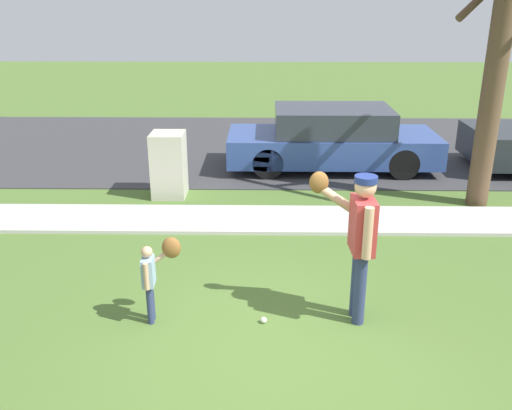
{
  "coord_description": "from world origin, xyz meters",
  "views": [
    {
      "loc": [
        -0.22,
        -5.18,
        3.61
      ],
      "look_at": [
        -0.33,
        1.73,
        1.0
      ],
      "focal_mm": 39.19,
      "sensor_mm": 36.0,
      "label": 1
    }
  ],
  "objects_px": {
    "person_child": "(156,269)",
    "street_tree_near": "(498,57)",
    "parked_wagon_blue": "(332,139)",
    "baseball": "(264,320)",
    "utility_cabinet": "(169,165)",
    "person_adult": "(358,233)"
  },
  "relations": [
    {
      "from": "utility_cabinet",
      "to": "street_tree_near",
      "type": "height_order",
      "value": "street_tree_near"
    },
    {
      "from": "parked_wagon_blue",
      "to": "person_child",
      "type": "bearing_deg",
      "value": 66.33
    },
    {
      "from": "person_adult",
      "to": "utility_cabinet",
      "type": "xyz_separation_m",
      "value": [
        -2.86,
        4.28,
        -0.5
      ]
    },
    {
      "from": "person_adult",
      "to": "street_tree_near",
      "type": "xyz_separation_m",
      "value": [
        2.84,
        3.9,
        1.52
      ]
    },
    {
      "from": "street_tree_near",
      "to": "person_child",
      "type": "bearing_deg",
      "value": -142.36
    },
    {
      "from": "utility_cabinet",
      "to": "street_tree_near",
      "type": "relative_size",
      "value": 0.25
    },
    {
      "from": "baseball",
      "to": "utility_cabinet",
      "type": "height_order",
      "value": "utility_cabinet"
    },
    {
      "from": "person_adult",
      "to": "person_child",
      "type": "bearing_deg",
      "value": -0.63
    },
    {
      "from": "person_adult",
      "to": "baseball",
      "type": "height_order",
      "value": "person_adult"
    },
    {
      "from": "parked_wagon_blue",
      "to": "person_adult",
      "type": "bearing_deg",
      "value": 86.2
    },
    {
      "from": "baseball",
      "to": "street_tree_near",
      "type": "xyz_separation_m",
      "value": [
        3.9,
        4.03,
        2.6
      ]
    },
    {
      "from": "baseball",
      "to": "parked_wagon_blue",
      "type": "height_order",
      "value": "parked_wagon_blue"
    },
    {
      "from": "person_adult",
      "to": "parked_wagon_blue",
      "type": "xyz_separation_m",
      "value": [
        0.41,
        6.12,
        -0.45
      ]
    },
    {
      "from": "person_child",
      "to": "person_adult",
      "type": "bearing_deg",
      "value": -0.63
    },
    {
      "from": "person_child",
      "to": "street_tree_near",
      "type": "xyz_separation_m",
      "value": [
        5.14,
        3.96,
        1.97
      ]
    },
    {
      "from": "person_child",
      "to": "utility_cabinet",
      "type": "relative_size",
      "value": 0.83
    },
    {
      "from": "utility_cabinet",
      "to": "street_tree_near",
      "type": "distance_m",
      "value": 6.06
    },
    {
      "from": "person_adult",
      "to": "baseball",
      "type": "distance_m",
      "value": 1.51
    },
    {
      "from": "person_child",
      "to": "parked_wagon_blue",
      "type": "bearing_deg",
      "value": 64.13
    },
    {
      "from": "baseball",
      "to": "person_adult",
      "type": "bearing_deg",
      "value": 6.88
    },
    {
      "from": "street_tree_near",
      "to": "utility_cabinet",
      "type": "bearing_deg",
      "value": 176.2
    },
    {
      "from": "utility_cabinet",
      "to": "parked_wagon_blue",
      "type": "distance_m",
      "value": 3.75
    }
  ]
}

